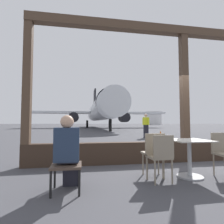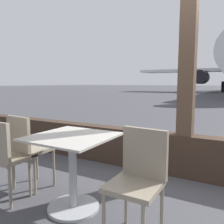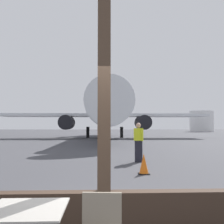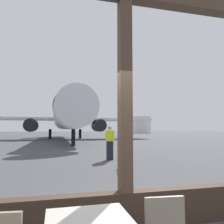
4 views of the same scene
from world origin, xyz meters
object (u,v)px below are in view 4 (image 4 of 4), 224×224
at_px(ground_crew_worker, 110,142).
at_px(traffic_cone, 122,162).
at_px(fuel_storage_tank, 141,125).
at_px(airplane, 67,117).

relative_size(ground_crew_worker, traffic_cone, 2.57).
bearing_deg(traffic_cone, fuel_storage_tank, 67.66).
distance_m(airplane, fuel_storage_tank, 57.20).
height_order(airplane, traffic_cone, airplane).
height_order(traffic_cone, fuel_storage_tank, fuel_storage_tank).
relative_size(airplane, ground_crew_worker, 19.39).
height_order(ground_crew_worker, traffic_cone, ground_crew_worker).
xyz_separation_m(airplane, ground_crew_worker, (1.08, -23.01, -2.52)).
xyz_separation_m(airplane, traffic_cone, (0.82, -26.04, -3.10)).
relative_size(airplane, fuel_storage_tank, 4.58).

